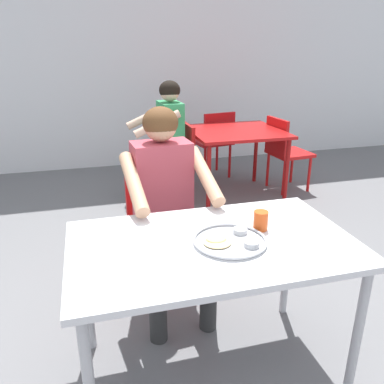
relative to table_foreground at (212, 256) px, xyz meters
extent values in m
cube|color=white|center=(-0.04, 3.83, 1.03)|extent=(12.00, 0.12, 3.40)
cube|color=silver|center=(0.00, 0.00, 0.06)|extent=(1.28, 0.77, 0.03)
cylinder|color=#B2B2B7|center=(0.58, -0.33, -0.31)|extent=(0.04, 0.04, 0.71)
cylinder|color=#B2B2B7|center=(-0.58, 0.33, -0.31)|extent=(0.04, 0.04, 0.71)
cylinder|color=#B2B2B7|center=(0.58, 0.33, -0.31)|extent=(0.04, 0.04, 0.71)
cylinder|color=#B7BABF|center=(0.07, -0.03, 0.08)|extent=(0.33, 0.33, 0.01)
torus|color=#B7BABF|center=(0.07, -0.03, 0.09)|extent=(0.33, 0.33, 0.01)
cylinder|color=#B2B5BA|center=(0.15, -0.10, 0.09)|extent=(0.07, 0.07, 0.02)
cylinder|color=maroon|center=(0.15, -0.10, 0.10)|extent=(0.06, 0.06, 0.01)
cylinder|color=#B2B5BA|center=(0.15, 0.03, 0.09)|extent=(0.07, 0.07, 0.02)
cylinder|color=#9E4714|center=(0.15, 0.03, 0.10)|extent=(0.06, 0.06, 0.01)
ellipsoid|color=#DBB77A|center=(0.01, -0.03, 0.08)|extent=(0.16, 0.16, 0.01)
ellipsoid|color=tan|center=(0.01, -0.01, 0.09)|extent=(0.09, 0.08, 0.01)
cylinder|color=#D84C19|center=(0.26, 0.06, 0.12)|extent=(0.07, 0.07, 0.09)
cylinder|color=#593319|center=(0.26, 0.06, 0.15)|extent=(0.06, 0.06, 0.02)
cube|color=red|center=(-0.10, 0.74, -0.23)|extent=(0.42, 0.46, 0.04)
cube|color=red|center=(-0.11, 0.94, 0.00)|extent=(0.37, 0.06, 0.43)
cylinder|color=red|center=(0.07, 0.58, -0.46)|extent=(0.03, 0.03, 0.42)
cylinder|color=red|center=(-0.24, 0.56, -0.46)|extent=(0.03, 0.03, 0.42)
cylinder|color=red|center=(0.05, 0.93, -0.46)|extent=(0.03, 0.03, 0.42)
cylinder|color=red|center=(-0.26, 0.91, -0.46)|extent=(0.03, 0.03, 0.42)
cylinder|color=#2D2D2D|center=(0.08, 0.31, -0.44)|extent=(0.10, 0.10, 0.45)
cylinder|color=#2D2D2D|center=(0.07, 0.51, -0.18)|extent=(0.15, 0.41, 0.12)
cylinder|color=#2D2D2D|center=(-0.22, 0.28, -0.44)|extent=(0.10, 0.10, 0.45)
cylinder|color=#2D2D2D|center=(-0.23, 0.48, -0.18)|extent=(0.15, 0.41, 0.12)
cube|color=#B23F4C|center=(-0.10, 0.69, 0.10)|extent=(0.35, 0.22, 0.55)
cylinder|color=tan|center=(0.12, 0.53, 0.21)|extent=(0.11, 0.46, 0.25)
cylinder|color=tan|center=(-0.29, 0.50, 0.21)|extent=(0.11, 0.46, 0.25)
sphere|color=tan|center=(-0.10, 0.69, 0.47)|extent=(0.19, 0.19, 0.19)
ellipsoid|color=brown|center=(-0.10, 0.69, 0.49)|extent=(0.21, 0.20, 0.18)
cube|color=#B71414|center=(1.00, 2.29, 0.05)|extent=(0.95, 0.89, 0.03)
cylinder|color=maroon|center=(0.59, 1.91, -0.32)|extent=(0.04, 0.04, 0.70)
cylinder|color=maroon|center=(1.42, 1.91, -0.32)|extent=(0.04, 0.04, 0.70)
cylinder|color=maroon|center=(0.59, 2.68, -0.32)|extent=(0.04, 0.04, 0.70)
cylinder|color=maroon|center=(1.42, 2.68, -0.32)|extent=(0.04, 0.04, 0.70)
cube|color=#A51514|center=(0.29, 2.26, -0.23)|extent=(0.41, 0.40, 0.04)
cube|color=#A51514|center=(0.48, 2.27, -0.03)|extent=(0.05, 0.37, 0.36)
cylinder|color=#A51514|center=(0.14, 2.10, -0.46)|extent=(0.03, 0.03, 0.42)
cylinder|color=#A51514|center=(0.13, 2.41, -0.46)|extent=(0.03, 0.03, 0.42)
cylinder|color=#A51514|center=(0.46, 2.12, -0.46)|extent=(0.03, 0.03, 0.42)
cylinder|color=#A51514|center=(0.45, 2.42, -0.46)|extent=(0.03, 0.03, 0.42)
cube|color=red|center=(1.68, 2.34, -0.25)|extent=(0.45, 0.45, 0.04)
cube|color=red|center=(1.49, 2.32, -0.04)|extent=(0.08, 0.39, 0.39)
cylinder|color=red|center=(1.83, 2.52, -0.47)|extent=(0.03, 0.03, 0.40)
cylinder|color=red|center=(1.86, 2.19, -0.47)|extent=(0.03, 0.03, 0.40)
cylinder|color=red|center=(1.49, 2.49, -0.47)|extent=(0.03, 0.03, 0.40)
cylinder|color=red|center=(1.53, 2.16, -0.47)|extent=(0.03, 0.03, 0.40)
cube|color=red|center=(0.97, 3.02, -0.23)|extent=(0.49, 0.48, 0.04)
cube|color=red|center=(1.01, 2.84, -0.03)|extent=(0.40, 0.11, 0.36)
cylinder|color=red|center=(0.78, 3.15, -0.46)|extent=(0.03, 0.03, 0.42)
cylinder|color=red|center=(1.11, 3.21, -0.46)|extent=(0.03, 0.03, 0.42)
cylinder|color=red|center=(0.83, 2.83, -0.46)|extent=(0.03, 0.03, 0.42)
cylinder|color=red|center=(1.17, 2.89, -0.46)|extent=(0.03, 0.03, 0.42)
cylinder|color=#2F2F2F|center=(-0.09, 2.12, -0.44)|extent=(0.10, 0.10, 0.45)
cylinder|color=#2F2F2F|center=(0.11, 2.13, -0.18)|extent=(0.41, 0.14, 0.12)
cylinder|color=#2F2F2F|center=(-0.11, 2.42, -0.44)|extent=(0.10, 0.10, 0.45)
cylinder|color=#2F2F2F|center=(0.09, 2.43, -0.18)|extent=(0.41, 0.14, 0.12)
cube|color=#339959|center=(0.30, 2.29, 0.10)|extent=(0.22, 0.35, 0.55)
cylinder|color=beige|center=(0.13, 2.08, 0.21)|extent=(0.46, 0.10, 0.25)
cylinder|color=beige|center=(0.11, 2.49, 0.21)|extent=(0.46, 0.10, 0.25)
sphere|color=beige|center=(0.30, 2.29, 0.48)|extent=(0.19, 0.19, 0.19)
ellipsoid|color=black|center=(0.30, 2.29, 0.49)|extent=(0.21, 0.20, 0.18)
camera|label=1|loc=(-0.50, -1.49, 0.91)|focal=36.59mm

